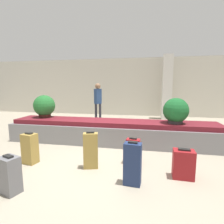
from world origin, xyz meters
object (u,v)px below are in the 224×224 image
Objects in this scene: suitcase_3 at (91,151)px; potted_plant_1 at (44,106)px; pillar at (167,87)px; suitcase_0 at (133,151)px; suitcase_1 at (183,164)px; suitcase_5 at (133,164)px; suitcase_4 at (10,175)px; suitcase_2 at (30,148)px; potted_plant_0 at (176,111)px; traveler_0 at (98,99)px.

potted_plant_1 reaches higher than suitcase_3.
pillar reaches higher than suitcase_0.
pillar is 6.19m from suitcase_1.
suitcase_1 is 0.73× the size of suitcase_5.
suitcase_3 is 2.86m from potted_plant_1.
suitcase_5 is at bearing 35.78° from suitcase_4.
potted_plant_0 reaches higher than suitcase_2.
suitcase_3 is (1.36, 0.03, 0.04)m from suitcase_2.
suitcase_2 is 2.10m from potted_plant_1.
suitcase_1 is 0.73× the size of suitcase_3.
suitcase_0 is 0.84× the size of potted_plant_0.
suitcase_1 is 0.78× the size of potted_plant_1.
pillar is at bearing 86.73° from potted_plant_0.
suitcase_5 is (1.85, 0.59, 0.07)m from suitcase_4.
potted_plant_1 is at bearing 129.65° from suitcase_4.
suitcase_4 is (-2.74, -0.98, 0.03)m from suitcase_1.
potted_plant_1 is at bearing 124.98° from suitcase_3.
suitcase_4 is at bearing -136.90° from potted_plant_0.
suitcase_2 is 0.96× the size of potted_plant_1.
suitcase_3 is at bearing -109.53° from pillar.
suitcase_3 is at bearing 159.08° from suitcase_5.
suitcase_4 is 3.96m from potted_plant_0.
potted_plant_0 is (0.99, 2.07, 0.63)m from suitcase_5.
pillar is at bearing 89.04° from suitcase_1.
potted_plant_0 reaches higher than suitcase_0.
potted_plant_0 is 3.98m from potted_plant_1.
potted_plant_1 is at bearing 149.27° from suitcase_5.
pillar reaches higher than suitcase_3.
suitcase_3 is at bearing -148.07° from suitcase_0.
suitcase_0 is at bearing 9.38° from suitcase_3.
suitcase_0 is 2.29m from suitcase_4.
suitcase_3 is 1.07× the size of potted_plant_1.
suitcase_5 is 2.38m from potted_plant_0.
traveler_0 is at bearing 124.24° from suitcase_1.
suitcase_2 reaches higher than suitcase_4.
pillar reaches higher than suitcase_5.
potted_plant_1 is (-2.99, 2.26, 0.66)m from suitcase_5.
suitcase_3 is at bearing -40.57° from potted_plant_1.
suitcase_5 is 1.11× the size of potted_plant_0.
potted_plant_1 reaches higher than suitcase_1.
suitcase_4 is at bearing -133.85° from suitcase_0.
potted_plant_1 reaches higher than suitcase_5.
suitcase_0 is at bearing -102.95° from pillar.
suitcase_0 is 1.04× the size of suitcase_1.
suitcase_1 is at bearing -16.68° from suitcase_3.
suitcase_4 reaches higher than suitcase_0.
suitcase_5 reaches higher than suitcase_2.
suitcase_0 is at bearing -124.45° from traveler_0.
suitcase_0 is at bearing 157.51° from suitcase_1.
suitcase_3 is (-1.77, 0.07, 0.10)m from suitcase_1.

